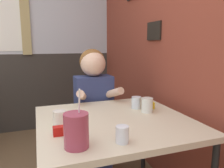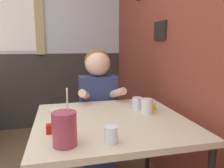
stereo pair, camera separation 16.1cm
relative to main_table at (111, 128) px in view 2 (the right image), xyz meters
name	(u,v)px [view 2 (the right image)]	position (x,y,z in m)	size (l,w,h in m)	color
brick_wall_right	(153,32)	(0.61, 0.76, 0.67)	(0.08, 4.37, 2.70)	brown
back_wall	(15,35)	(-0.91, 1.98, 0.68)	(5.95, 0.09, 2.70)	silver
main_table	(111,128)	(0.00, 0.00, 0.00)	(0.99, 0.94, 0.74)	beige
person_seated	(98,106)	(0.02, 0.61, -0.03)	(0.42, 0.42, 1.19)	navy
cocktail_pitcher	(65,129)	(-0.31, -0.32, 0.15)	(0.12, 0.12, 0.29)	#99384C
glass_near_pitcher	(111,135)	(-0.09, -0.35, 0.11)	(0.07, 0.07, 0.09)	silver
glass_center	(147,106)	(0.28, 0.06, 0.12)	(0.08, 0.08, 0.11)	silver
glass_far_side	(56,116)	(-0.35, 0.00, 0.11)	(0.08, 0.08, 0.09)	silver
glass_by_brick	(137,103)	(0.24, 0.17, 0.11)	(0.08, 0.08, 0.09)	silver
condiment_ketchup	(52,129)	(-0.38, -0.15, 0.09)	(0.06, 0.04, 0.05)	#B7140F
condiment_mustard	(151,106)	(0.34, 0.13, 0.09)	(0.06, 0.04, 0.05)	yellow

